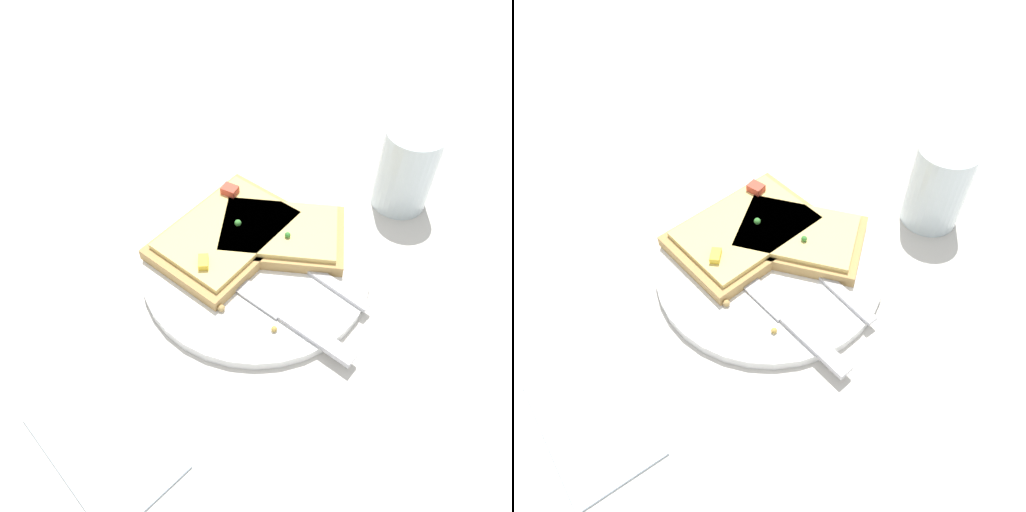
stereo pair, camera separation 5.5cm
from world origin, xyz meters
TOP-DOWN VIEW (x-y plane):
  - ground_plane at (0.00, 0.00)m, footprint 4.00×4.00m
  - plate at (0.00, 0.00)m, footprint 0.26×0.26m
  - fork at (0.02, 0.03)m, footprint 0.20×0.03m
  - knife at (0.06, -0.03)m, footprint 0.23×0.04m
  - pizza_slice_main at (-0.05, -0.00)m, footprint 0.13×0.18m
  - pizza_slice_corner at (-0.01, 0.04)m, footprint 0.18×0.17m
  - crumb_scatter at (-0.02, -0.03)m, footprint 0.15×0.07m
  - drinking_glass at (0.05, 0.21)m, footprint 0.07×0.07m
  - napkin at (0.05, -0.23)m, footprint 0.14×0.08m

SIDE VIEW (x-z plane):
  - ground_plane at x=0.00m, z-range 0.00..0.00m
  - napkin at x=0.05m, z-range 0.00..0.01m
  - plate at x=0.00m, z-range 0.00..0.01m
  - fork at x=0.02m, z-range 0.01..0.02m
  - knife at x=0.06m, z-range 0.01..0.02m
  - crumb_scatter at x=-0.02m, z-range 0.01..0.02m
  - pizza_slice_corner at x=-0.01m, z-range 0.01..0.04m
  - pizza_slice_main at x=-0.05m, z-range 0.01..0.04m
  - drinking_glass at x=0.05m, z-range 0.00..0.11m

